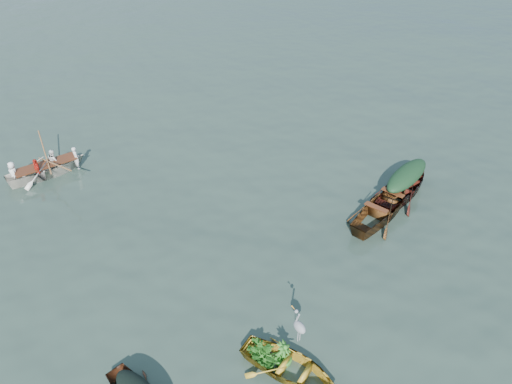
{
  "coord_description": "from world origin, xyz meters",
  "views": [
    {
      "loc": [
        -6.87,
        -9.44,
        10.16
      ],
      "look_at": [
        0.22,
        2.48,
        0.5
      ],
      "focal_mm": 35.0,
      "sensor_mm": 36.0,
      "label": 1
    }
  ],
  "objects_px": {
    "green_tarp_boat": "(403,195)",
    "rowed_boat": "(48,175)",
    "open_wooden_boat": "(382,216)",
    "heron": "(299,331)",
    "yellow_dinghy": "(289,373)"
  },
  "relations": [
    {
      "from": "yellow_dinghy",
      "to": "green_tarp_boat",
      "type": "relative_size",
      "value": 0.65
    },
    {
      "from": "yellow_dinghy",
      "to": "green_tarp_boat",
      "type": "distance_m",
      "value": 8.51
    },
    {
      "from": "yellow_dinghy",
      "to": "rowed_boat",
      "type": "relative_size",
      "value": 0.75
    },
    {
      "from": "green_tarp_boat",
      "to": "rowed_boat",
      "type": "height_order",
      "value": "green_tarp_boat"
    },
    {
      "from": "rowed_boat",
      "to": "heron",
      "type": "distance_m",
      "value": 11.93
    },
    {
      "from": "yellow_dinghy",
      "to": "green_tarp_boat",
      "type": "height_order",
      "value": "green_tarp_boat"
    },
    {
      "from": "heron",
      "to": "open_wooden_boat",
      "type": "bearing_deg",
      "value": 0.6
    },
    {
      "from": "open_wooden_boat",
      "to": "heron",
      "type": "relative_size",
      "value": 4.97
    },
    {
      "from": "heron",
      "to": "green_tarp_boat",
      "type": "bearing_deg",
      "value": -1.17
    },
    {
      "from": "green_tarp_boat",
      "to": "open_wooden_boat",
      "type": "relative_size",
      "value": 1.02
    },
    {
      "from": "green_tarp_boat",
      "to": "rowed_boat",
      "type": "distance_m",
      "value": 13.06
    },
    {
      "from": "open_wooden_boat",
      "to": "yellow_dinghy",
      "type": "bearing_deg",
      "value": 100.93
    },
    {
      "from": "rowed_boat",
      "to": "open_wooden_boat",
      "type": "bearing_deg",
      "value": -138.5
    },
    {
      "from": "yellow_dinghy",
      "to": "open_wooden_boat",
      "type": "height_order",
      "value": "open_wooden_boat"
    },
    {
      "from": "yellow_dinghy",
      "to": "open_wooden_boat",
      "type": "xyz_separation_m",
      "value": [
        6.04,
        3.42,
        0.0
      ]
    }
  ]
}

